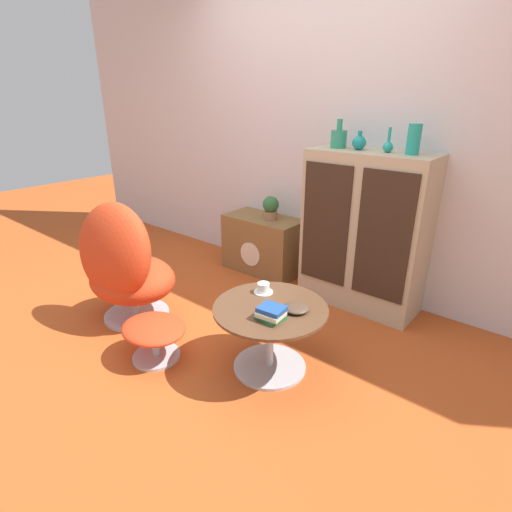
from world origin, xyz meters
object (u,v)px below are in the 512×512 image
(tv_console, at_px, (263,244))
(vase_rightmost, at_px, (414,139))
(bowl, at_px, (296,308))
(vase_leftmost, at_px, (339,138))
(egg_chair, at_px, (124,266))
(potted_plant, at_px, (271,207))
(sideboard, at_px, (364,232))
(coffee_table, at_px, (270,328))
(teacup, at_px, (263,289))
(book_stack, at_px, (271,313))
(vase_inner_left, at_px, (359,143))
(ottoman, at_px, (154,332))
(vase_inner_right, at_px, (388,146))

(tv_console, distance_m, vase_rightmost, 1.64)
(vase_rightmost, height_order, bowl, vase_rightmost)
(tv_console, bearing_deg, vase_leftmost, -0.51)
(egg_chair, bearing_deg, potted_plant, 78.10)
(egg_chair, bearing_deg, sideboard, 48.28)
(coffee_table, bearing_deg, potted_plant, 127.65)
(vase_rightmost, bearing_deg, potted_plant, 179.66)
(coffee_table, distance_m, vase_leftmost, 1.53)
(egg_chair, xyz_separation_m, bowl, (1.30, 0.28, 0.01))
(teacup, xyz_separation_m, book_stack, (0.23, -0.22, 0.01))
(tv_console, xyz_separation_m, coffee_table, (0.96, -1.14, 0.02))
(sideboard, distance_m, vase_leftmost, 0.73)
(vase_inner_left, height_order, book_stack, vase_inner_left)
(potted_plant, bearing_deg, sideboard, -0.68)
(egg_chair, bearing_deg, vase_inner_left, 51.16)
(vase_inner_left, bearing_deg, book_stack, -82.47)
(tv_console, height_order, vase_inner_left, vase_inner_left)
(book_stack, bearing_deg, ottoman, -158.49)
(coffee_table, distance_m, teacup, 0.26)
(vase_rightmost, bearing_deg, teacup, -113.97)
(tv_console, relative_size, potted_plant, 3.50)
(coffee_table, relative_size, vase_inner_right, 4.06)
(teacup, distance_m, bowl, 0.29)
(ottoman, relative_size, vase_rightmost, 2.20)
(sideboard, distance_m, bowl, 1.08)
(tv_console, bearing_deg, teacup, -51.46)
(bowl, bearing_deg, vase_inner_left, 101.56)
(sideboard, xyz_separation_m, egg_chair, (-1.20, -1.34, -0.17))
(vase_leftmost, distance_m, vase_inner_left, 0.17)
(teacup, bearing_deg, book_stack, -43.86)
(vase_inner_right, distance_m, potted_plant, 1.19)
(vase_rightmost, distance_m, bowl, 1.38)
(egg_chair, bearing_deg, bowl, 11.92)
(sideboard, distance_m, vase_inner_right, 0.65)
(ottoman, bearing_deg, vase_leftmost, 75.91)
(sideboard, distance_m, egg_chair, 1.81)
(coffee_table, xyz_separation_m, potted_plant, (-0.88, 1.14, 0.36))
(tv_console, relative_size, vase_inner_right, 4.38)
(egg_chair, distance_m, ottoman, 0.61)
(vase_inner_left, height_order, bowl, vase_inner_left)
(egg_chair, height_order, ottoman, egg_chair)
(ottoman, height_order, book_stack, book_stack)
(potted_plant, bearing_deg, bowl, -46.64)
(tv_console, relative_size, ottoman, 1.67)
(sideboard, height_order, vase_leftmost, vase_leftmost)
(sideboard, height_order, bowl, sideboard)
(coffee_table, height_order, vase_inner_right, vase_inner_right)
(tv_console, bearing_deg, ottoman, -77.68)
(book_stack, bearing_deg, vase_inner_left, 97.53)
(vase_inner_right, xyz_separation_m, vase_rightmost, (0.17, 0.00, 0.05))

